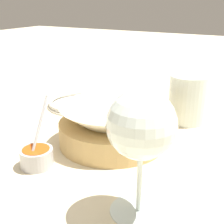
{
  "coord_description": "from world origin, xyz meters",
  "views": [
    {
      "loc": [
        -0.54,
        -0.31,
        0.28
      ],
      "look_at": [
        -0.04,
        -0.02,
        0.07
      ],
      "focal_mm": 50.0,
      "sensor_mm": 36.0,
      "label": 1
    }
  ],
  "objects_px": {
    "food_basket": "(112,127)",
    "wine_glass": "(141,128)",
    "sauce_cup": "(37,156)",
    "beer_mug": "(188,100)",
    "side_plate": "(81,103)"
  },
  "relations": [
    {
      "from": "wine_glass",
      "to": "side_plate",
      "type": "distance_m",
      "value": 0.48
    },
    {
      "from": "wine_glass",
      "to": "beer_mug",
      "type": "xyz_separation_m",
      "value": [
        0.36,
        0.04,
        -0.07
      ]
    },
    {
      "from": "food_basket",
      "to": "wine_glass",
      "type": "bearing_deg",
      "value": -140.87
    },
    {
      "from": "sauce_cup",
      "to": "beer_mug",
      "type": "bearing_deg",
      "value": -26.0
    },
    {
      "from": "food_basket",
      "to": "wine_glass",
      "type": "height_order",
      "value": "wine_glass"
    },
    {
      "from": "sauce_cup",
      "to": "side_plate",
      "type": "distance_m",
      "value": 0.33
    },
    {
      "from": "food_basket",
      "to": "sauce_cup",
      "type": "relative_size",
      "value": 1.77
    },
    {
      "from": "food_basket",
      "to": "sauce_cup",
      "type": "height_order",
      "value": "sauce_cup"
    },
    {
      "from": "food_basket",
      "to": "wine_glass",
      "type": "relative_size",
      "value": 1.21
    },
    {
      "from": "wine_glass",
      "to": "beer_mug",
      "type": "distance_m",
      "value": 0.37
    },
    {
      "from": "sauce_cup",
      "to": "wine_glass",
      "type": "relative_size",
      "value": 0.68
    },
    {
      "from": "sauce_cup",
      "to": "beer_mug",
      "type": "relative_size",
      "value": 0.9
    },
    {
      "from": "wine_glass",
      "to": "side_plate",
      "type": "bearing_deg",
      "value": 44.71
    },
    {
      "from": "food_basket",
      "to": "side_plate",
      "type": "xyz_separation_m",
      "value": [
        0.16,
        0.19,
        -0.03
      ]
    },
    {
      "from": "food_basket",
      "to": "beer_mug",
      "type": "height_order",
      "value": "beer_mug"
    }
  ]
}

